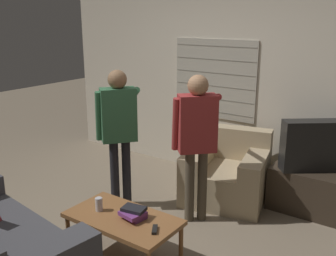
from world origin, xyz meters
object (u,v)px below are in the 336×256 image
(person_right_standing, at_px, (197,131))
(spare_remote, at_px, (155,230))
(tv, at_px, (319,145))
(armchair_beige, at_px, (227,173))
(person_left_standing, at_px, (119,123))
(soda_can, at_px, (99,204))
(book_stack, at_px, (133,213))
(coffee_table, at_px, (123,221))

(person_right_standing, bearing_deg, spare_remote, -121.76)
(tv, bearing_deg, armchair_beige, -22.85)
(spare_remote, bearing_deg, tv, 37.12)
(person_left_standing, relative_size, spare_remote, 11.91)
(tv, distance_m, soda_can, 2.41)
(tv, relative_size, person_left_standing, 0.48)
(tv, xyz_separation_m, book_stack, (-1.03, -1.89, -0.29))
(armchair_beige, height_order, spare_remote, armchair_beige)
(person_left_standing, bearing_deg, soda_can, -110.35)
(person_left_standing, height_order, person_right_standing, person_left_standing)
(armchair_beige, bearing_deg, book_stack, 73.88)
(person_right_standing, distance_m, soda_can, 1.21)
(coffee_table, relative_size, person_right_standing, 0.64)
(coffee_table, height_order, person_right_standing, person_right_standing)
(person_left_standing, height_order, book_stack, person_left_standing)
(coffee_table, height_order, tv, tv)
(tv, distance_m, person_right_standing, 1.37)
(armchair_beige, relative_size, soda_can, 8.69)
(person_left_standing, distance_m, book_stack, 1.23)
(armchair_beige, xyz_separation_m, coffee_table, (-0.17, -1.67, 0.07))
(coffee_table, bearing_deg, person_right_standing, 82.06)
(book_stack, bearing_deg, tv, 61.49)
(tv, bearing_deg, person_right_standing, 5.71)
(spare_remote, bearing_deg, person_left_standing, 111.39)
(person_left_standing, height_order, spare_remote, person_left_standing)
(person_right_standing, bearing_deg, person_left_standing, 148.27)
(coffee_table, height_order, book_stack, book_stack)
(tv, relative_size, soda_can, 5.97)
(person_left_standing, bearing_deg, spare_remote, -87.54)
(coffee_table, height_order, spare_remote, spare_remote)
(armchair_beige, xyz_separation_m, spare_remote, (0.20, -1.70, 0.13))
(coffee_table, distance_m, book_stack, 0.13)
(tv, height_order, spare_remote, tv)
(coffee_table, bearing_deg, spare_remote, -4.26)
(tv, bearing_deg, spare_remote, 31.21)
(armchair_beige, height_order, book_stack, armchair_beige)
(person_left_standing, xyz_separation_m, book_stack, (0.83, -0.76, -0.51))
(armchair_beige, height_order, tv, tv)
(person_left_standing, bearing_deg, tv, -19.62)
(armchair_beige, distance_m, person_right_standing, 0.96)
(tv, distance_m, spare_remote, 2.12)
(coffee_table, distance_m, tv, 2.26)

